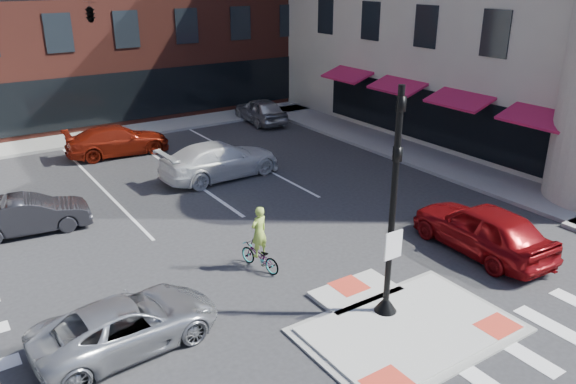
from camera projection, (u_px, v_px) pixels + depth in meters
ground at (395, 321)px, 14.58m from camera, size 120.00×120.00×0.00m
refuge_island at (403, 325)px, 14.36m from camera, size 5.40×4.65×0.13m
sidewalk_e at (413, 153)px, 27.87m from camera, size 3.00×24.00×0.15m
sidewalk_n at (171, 124)px, 33.14m from camera, size 26.00×3.00×0.15m
signal_pole at (391, 234)px, 14.02m from camera, size 0.60×0.60×5.98m
mast_arm_signal at (57, 27)px, 24.45m from camera, size 6.10×2.24×8.00m
silver_suv at (127, 324)px, 13.42m from camera, size 4.60×2.38×1.24m
red_sedan at (482, 228)px, 17.93m from camera, size 2.19×4.93×1.65m
white_pickup at (220, 160)px, 24.57m from camera, size 5.51×2.46×1.57m
bg_car_dark at (29, 215)px, 19.36m from camera, size 4.11×1.87×1.31m
bg_car_silver at (260, 110)px, 33.49m from camera, size 2.12×4.53×1.50m
bg_car_red at (118, 140)px, 27.65m from camera, size 5.09×2.38×1.44m
cyclist at (259, 248)px, 16.93m from camera, size 0.89×1.67×2.05m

